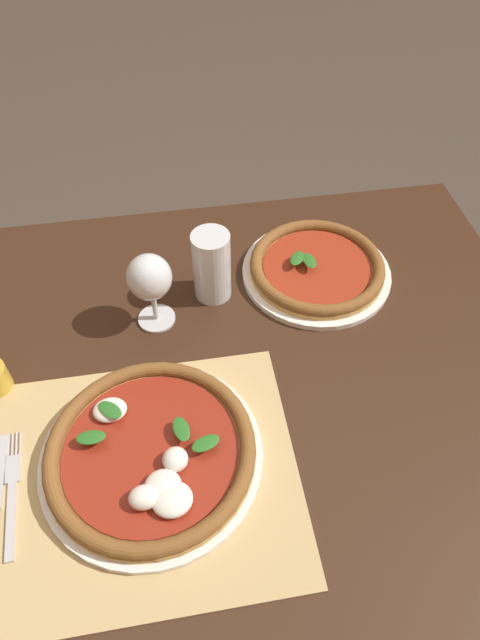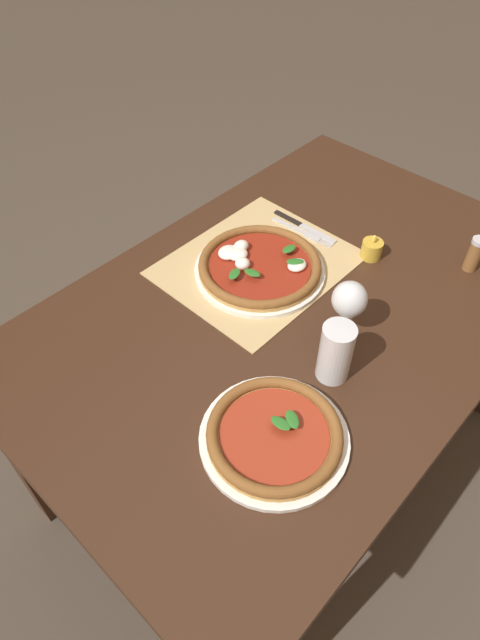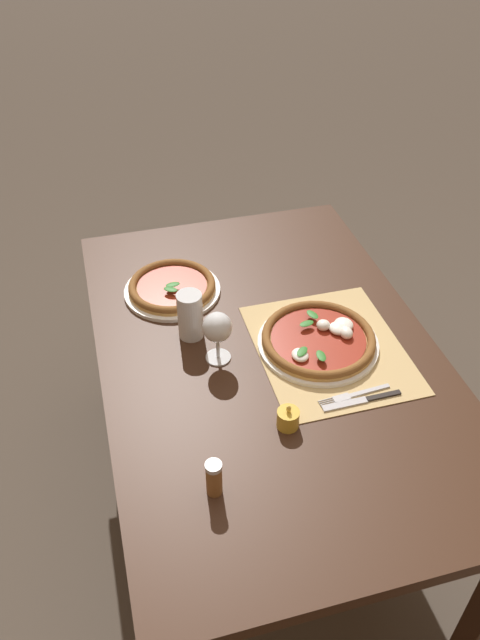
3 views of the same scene
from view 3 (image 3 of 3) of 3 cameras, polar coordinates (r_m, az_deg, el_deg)
ground_plane at (r=2.32m, az=2.07°, el=-16.33°), size 24.00×24.00×0.00m
dining_table at (r=1.81m, az=2.55°, el=-5.03°), size 1.44×0.93×0.74m
paper_placemat at (r=1.77m, az=8.18°, el=-2.59°), size 0.48×0.40×0.00m
pizza_near at (r=1.76m, az=7.23°, el=-1.76°), size 0.34×0.34×0.05m
pizza_far at (r=1.95m, az=-6.22°, el=2.99°), size 0.30×0.30×0.04m
wine_glass at (r=1.65m, az=-2.08°, el=-0.84°), size 0.08×0.08×0.16m
pint_glass at (r=1.76m, az=-4.57°, el=0.35°), size 0.07×0.07×0.15m
fork at (r=1.65m, az=10.39°, el=-6.74°), size 0.03×0.20×0.00m
knife at (r=1.64m, az=11.07°, el=-7.23°), size 0.02×0.22×0.01m
votive_candle at (r=1.55m, az=4.41°, el=-9.02°), size 0.06×0.06×0.07m
pepper_shaker at (r=1.40m, az=-2.39°, el=-14.23°), size 0.04×0.04×0.10m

